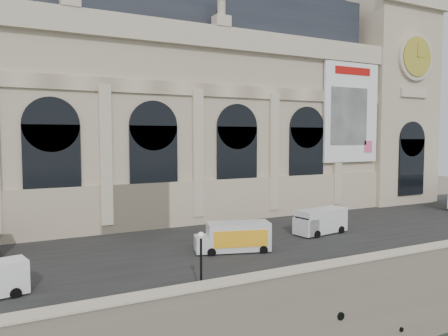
# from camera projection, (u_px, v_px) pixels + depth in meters

# --- Properties ---
(quay) EXTENTS (160.00, 70.00, 6.00)m
(quay) POSITION_uv_depth(u_px,v_px,m) (153.00, 230.00, 60.02)
(quay) COLOR #786F5C
(quay) RESTS_ON ground
(street) EXTENTS (160.00, 24.00, 0.06)m
(street) POSITION_uv_depth(u_px,v_px,m) (222.00, 241.00, 41.19)
(street) COLOR #2D2D2D
(street) RESTS_ON quay
(parapet) EXTENTS (160.00, 1.40, 1.21)m
(parapet) POSITION_uv_depth(u_px,v_px,m) (312.00, 275.00, 29.27)
(parapet) COLOR #786F5C
(parapet) RESTS_ON quay
(museum) EXTENTS (69.00, 18.70, 29.10)m
(museum) POSITION_uv_depth(u_px,v_px,m) (114.00, 104.00, 52.40)
(museum) COLOR #C4B796
(museum) RESTS_ON quay
(clock_pavilion) EXTENTS (13.00, 14.72, 36.70)m
(clock_pavilion) POSITION_uv_depth(u_px,v_px,m) (376.00, 88.00, 67.82)
(clock_pavilion) COLOR #C4B796
(clock_pavilion) RESTS_ON quay
(van_c) EXTENTS (6.02, 3.01, 2.57)m
(van_c) POSITION_uv_depth(u_px,v_px,m) (319.00, 222.00, 43.90)
(van_c) COLOR silver
(van_c) RESTS_ON quay
(box_truck) EXTENTS (6.68, 3.73, 2.57)m
(box_truck) POSITION_uv_depth(u_px,v_px,m) (234.00, 237.00, 37.16)
(box_truck) COLOR silver
(box_truck) RESTS_ON quay
(lamp_right) EXTENTS (0.41, 0.41, 4.03)m
(lamp_right) POSITION_uv_depth(u_px,v_px,m) (201.00, 264.00, 26.89)
(lamp_right) COLOR black
(lamp_right) RESTS_ON quay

